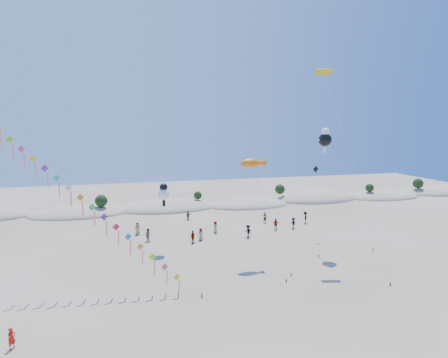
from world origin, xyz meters
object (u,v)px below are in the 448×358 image
(fish_kite, at_px, (253,163))
(flyer_foreground, at_px, (12,338))
(kite_train, at_px, (22,151))
(parafoil_kite, at_px, (325,77))

(fish_kite, relative_size, flyer_foreground, 7.56)
(fish_kite, height_order, flyer_foreground, fish_kite)
(kite_train, bearing_deg, fish_kite, 3.45)
(fish_kite, bearing_deg, kite_train, -176.55)
(parafoil_kite, relative_size, flyer_foreground, 14.16)
(fish_kite, xyz_separation_m, flyer_foreground, (-22.76, -13.31, -10.71))
(fish_kite, distance_m, parafoil_kite, 13.45)
(kite_train, height_order, fish_kite, kite_train)
(parafoil_kite, bearing_deg, kite_train, -177.62)
(kite_train, xyz_separation_m, parafoil_kite, (32.93, 1.37, 8.09))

